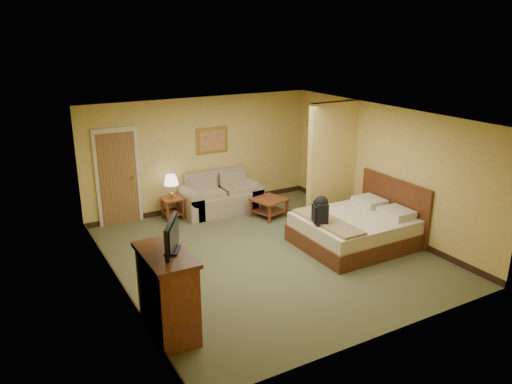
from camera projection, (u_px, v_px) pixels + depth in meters
floor at (268, 255)px, 9.36m from camera, size 6.00×6.00×0.00m
ceiling at (269, 117)px, 8.55m from camera, size 6.00×6.00×0.00m
back_wall at (202, 154)px, 11.44m from camera, size 5.50×0.02×2.60m
left_wall at (115, 216)px, 7.67m from camera, size 0.02×6.00×2.60m
right_wall at (383, 169)px, 10.24m from camera, size 0.02×6.00×2.60m
partition at (332, 162)px, 10.72m from camera, size 1.20×0.15×2.60m
door at (118, 177)px, 10.58m from camera, size 0.94×0.16×2.10m
baseboard at (203, 205)px, 11.82m from camera, size 5.50×0.02×0.12m
loveseat at (221, 199)px, 11.52m from camera, size 1.82×0.85×0.92m
side_table at (172, 205)px, 11.04m from camera, size 0.45×0.45×0.49m
table_lamp at (171, 181)px, 10.86m from camera, size 0.32×0.32×0.52m
coffee_table at (269, 204)px, 11.17m from camera, size 0.82×0.82×0.43m
wall_picture at (212, 140)px, 11.45m from camera, size 0.78×0.04×0.60m
dresser at (168, 293)px, 6.77m from camera, size 0.60×1.14×1.22m
tv at (172, 237)px, 6.57m from camera, size 0.41×0.64×0.44m
bed at (359, 228)px, 9.75m from camera, size 2.19×1.86×1.20m
backpack at (321, 209)px, 9.16m from camera, size 0.31×0.37×0.55m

